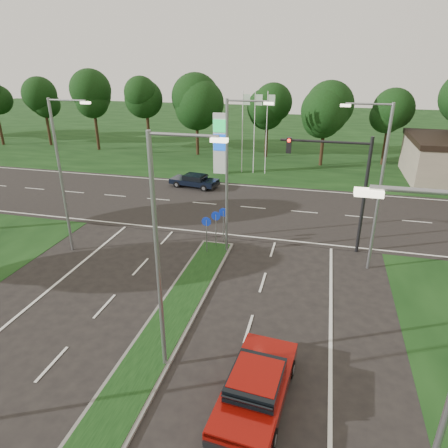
# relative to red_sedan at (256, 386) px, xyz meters

# --- Properties ---
(verge_far) EXTENTS (160.00, 50.00, 0.02)m
(verge_far) POSITION_rel_red_sedan_xyz_m (-4.49, 49.88, -0.72)
(verge_far) COLOR black
(verge_far) RESTS_ON ground
(cross_road) EXTENTS (160.00, 12.00, 0.02)m
(cross_road) POSITION_rel_red_sedan_xyz_m (-4.49, 18.88, -0.72)
(cross_road) COLOR black
(cross_road) RESTS_ON ground
(median_kerb) EXTENTS (2.00, 26.00, 0.12)m
(median_kerb) POSITION_rel_red_sedan_xyz_m (-4.49, -1.12, -0.66)
(median_kerb) COLOR slate
(median_kerb) RESTS_ON ground
(streetlight_median_near) EXTENTS (2.53, 0.22, 9.00)m
(streetlight_median_near) POSITION_rel_red_sedan_xyz_m (-3.49, 0.88, 4.36)
(streetlight_median_near) COLOR gray
(streetlight_median_near) RESTS_ON ground
(streetlight_median_far) EXTENTS (2.53, 0.22, 9.00)m
(streetlight_median_far) POSITION_rel_red_sedan_xyz_m (-3.49, 10.88, 4.36)
(streetlight_median_far) COLOR gray
(streetlight_median_far) RESTS_ON ground
(streetlight_left_far) EXTENTS (2.53, 0.22, 9.00)m
(streetlight_left_far) POSITION_rel_red_sedan_xyz_m (-12.79, 8.88, 4.36)
(streetlight_left_far) COLOR gray
(streetlight_left_far) RESTS_ON ground
(streetlight_right_far) EXTENTS (2.53, 0.22, 9.00)m
(streetlight_right_far) POSITION_rel_red_sedan_xyz_m (4.31, 10.88, 4.36)
(streetlight_right_far) COLOR gray
(streetlight_right_far) RESTS_ON ground
(streetlight_right_near) EXTENTS (2.53, 0.22, 9.00)m
(streetlight_right_near) POSITION_rel_red_sedan_xyz_m (4.31, -3.12, 4.36)
(streetlight_right_near) COLOR gray
(streetlight_right_near) RESTS_ON ground
(traffic_signal) EXTENTS (5.10, 0.42, 7.00)m
(traffic_signal) POSITION_rel_red_sedan_xyz_m (2.70, 12.88, 3.93)
(traffic_signal) COLOR black
(traffic_signal) RESTS_ON ground
(median_signs) EXTENTS (1.16, 1.76, 2.38)m
(median_signs) POSITION_rel_red_sedan_xyz_m (-4.49, 11.28, 0.99)
(median_signs) COLOR gray
(median_signs) RESTS_ON ground
(gas_pylon) EXTENTS (5.80, 1.26, 8.00)m
(gas_pylon) POSITION_rel_red_sedan_xyz_m (-8.28, 27.93, 2.48)
(gas_pylon) COLOR silver
(gas_pylon) RESTS_ON ground
(treeline_far) EXTENTS (6.00, 6.00, 9.90)m
(treeline_far) POSITION_rel_red_sedan_xyz_m (-4.39, 34.82, 6.11)
(treeline_far) COLOR black
(treeline_far) RESTS_ON ground
(red_sedan) EXTENTS (2.41, 5.02, 1.34)m
(red_sedan) POSITION_rel_red_sedan_xyz_m (0.00, 0.00, 0.00)
(red_sedan) COLOR maroon
(red_sedan) RESTS_ON ground
(navy_sedan) EXTENTS (4.51, 2.42, 1.18)m
(navy_sedan) POSITION_rel_red_sedan_xyz_m (-9.63, 22.88, -0.09)
(navy_sedan) COLOR black
(navy_sedan) RESTS_ON ground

